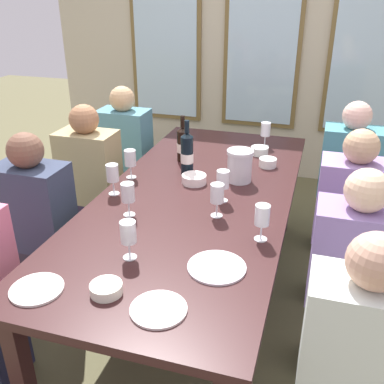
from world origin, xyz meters
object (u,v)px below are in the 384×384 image
object	(u,v)px
tasting_bowl_3	(194,179)
wine_glass_6	(128,193)
dining_table	(196,205)
seated_person_2	(92,189)
white_plate_2	(159,309)
tasting_bowl_0	(268,163)
wine_bottle_0	(183,144)
wine_glass_0	(217,194)
seated_person_3	(347,227)
seated_person_5	(346,184)
tasting_bowl_2	(106,289)
wine_glass_1	(130,159)
seated_person_0	(39,232)
white_plate_1	(37,289)
wine_glass_3	(112,174)
metal_pitcher	(240,166)
seated_person_4	(126,160)
wine_bottle_1	(187,154)
tasting_bowl_1	(260,151)
wine_glass_2	(266,131)
seated_person_1	(349,286)
wine_glass_4	(128,233)
wine_glass_7	(262,216)
wine_glass_5	(223,180)
seated_person_7	(352,375)
white_plate_0	(217,267)

from	to	relation	value
tasting_bowl_3	wine_glass_6	size ratio (longest dim) A/B	0.83
dining_table	seated_person_2	size ratio (longest dim) A/B	2.10
white_plate_2	tasting_bowl_0	size ratio (longest dim) A/B	1.87
wine_bottle_0	tasting_bowl_0	distance (m)	0.56
wine_glass_0	seated_person_2	distance (m)	1.17
seated_person_3	seated_person_5	size ratio (longest dim) A/B	1.00
tasting_bowl_2	wine_glass_1	bearing A→B (deg)	109.17
wine_glass_0	seated_person_0	xyz separation A→B (m)	(-1.00, -0.09, -0.34)
white_plate_1	tasting_bowl_3	distance (m)	1.16
wine_glass_0	seated_person_2	bearing A→B (deg)	153.11
wine_glass_3	seated_person_5	distance (m)	1.66
metal_pitcher	seated_person_4	xyz separation A→B (m)	(-1.02, 0.61, -0.31)
wine_bottle_1	tasting_bowl_1	world-z (taller)	wine_bottle_1
tasting_bowl_2	wine_glass_6	size ratio (longest dim) A/B	0.71
wine_glass_2	seated_person_2	bearing A→B (deg)	-150.61
seated_person_1	seated_person_3	distance (m)	0.57
wine_glass_4	wine_glass_7	size ratio (longest dim) A/B	1.00
white_plate_2	tasting_bowl_1	bearing A→B (deg)	86.81
tasting_bowl_0	wine_glass_0	xyz separation A→B (m)	(-0.15, -0.73, 0.09)
white_plate_2	wine_glass_6	world-z (taller)	wine_glass_6
wine_glass_5	wine_glass_7	bearing A→B (deg)	-52.24
wine_bottle_1	tasting_bowl_2	size ratio (longest dim) A/B	2.74
wine_glass_2	seated_person_1	distance (m)	1.38
wine_bottle_1	seated_person_4	distance (m)	0.99
seated_person_4	seated_person_5	world-z (taller)	same
white_plate_2	seated_person_2	xyz separation A→B (m)	(-0.97, 1.25, -0.22)
tasting_bowl_2	wine_glass_5	xyz separation A→B (m)	(0.24, 0.89, 0.10)
white_plate_2	wine_glass_5	distance (m)	0.93
dining_table	tasting_bowl_3	xyz separation A→B (m)	(-0.05, 0.14, 0.09)
wine_bottle_1	seated_person_1	bearing A→B (deg)	-30.20
seated_person_7	wine_bottle_1	bearing A→B (deg)	131.22
seated_person_4	tasting_bowl_3	bearing A→B (deg)	-42.82
wine_glass_3	wine_glass_6	distance (m)	0.27
white_plate_2	wine_glass_3	bearing A→B (deg)	124.95
tasting_bowl_0	wine_glass_4	size ratio (longest dim) A/B	0.64
white_plate_0	wine_glass_0	xyz separation A→B (m)	(-0.11, 0.43, 0.12)
tasting_bowl_3	wine_bottle_0	bearing A→B (deg)	118.17
wine_glass_2	seated_person_3	world-z (taller)	seated_person_3
wine_glass_1	seated_person_4	world-z (taller)	seated_person_4
tasting_bowl_3	wine_glass_6	xyz separation A→B (m)	(-0.20, -0.47, 0.10)
dining_table	wine_glass_2	bearing A→B (deg)	74.91
tasting_bowl_3	wine_glass_5	size ratio (longest dim) A/B	0.83
white_plate_2	tasting_bowl_2	world-z (taller)	tasting_bowl_2
white_plate_0	white_plate_2	xyz separation A→B (m)	(-0.14, -0.31, 0.00)
wine_bottle_1	seated_person_2	world-z (taller)	seated_person_2
white_plate_1	wine_glass_2	bearing A→B (deg)	72.74
tasting_bowl_1	wine_glass_6	xyz separation A→B (m)	(-0.49, -1.06, 0.10)
wine_glass_4	seated_person_4	size ratio (longest dim) A/B	0.16
wine_glass_1	tasting_bowl_3	bearing A→B (deg)	4.88
white_plate_0	wine_glass_4	xyz separation A→B (m)	(-0.37, -0.03, 0.12)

